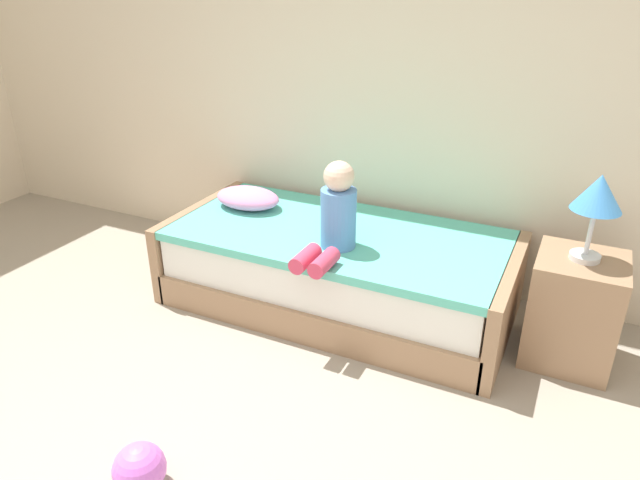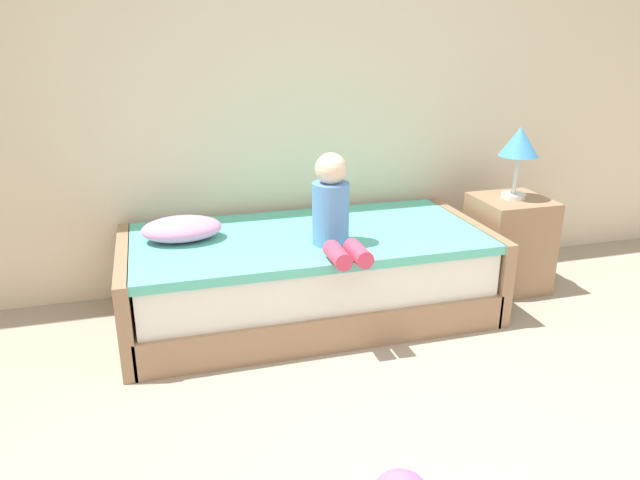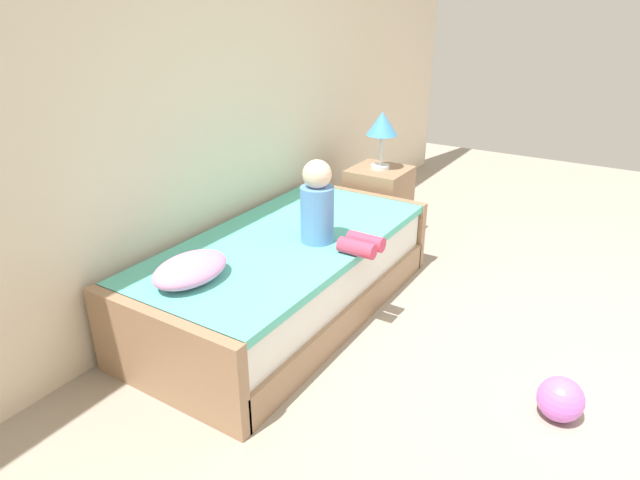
{
  "view_description": "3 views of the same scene",
  "coord_description": "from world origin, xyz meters",
  "px_view_note": "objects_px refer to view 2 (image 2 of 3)",
  "views": [
    {
      "loc": [
        1.18,
        -0.88,
        1.93
      ],
      "look_at": [
        -0.09,
        1.75,
        0.55
      ],
      "focal_mm": 32.3,
      "sensor_mm": 36.0,
      "label": 1
    },
    {
      "loc": [
        -0.92,
        -1.14,
        1.63
      ],
      "look_at": [
        -0.09,
        1.75,
        0.55
      ],
      "focal_mm": 33.74,
      "sensor_mm": 36.0,
      "label": 2
    },
    {
      "loc": [
        -2.54,
        0.21,
        1.83
      ],
      "look_at": [
        -0.09,
        1.75,
        0.55
      ],
      "focal_mm": 30.51,
      "sensor_mm": 36.0,
      "label": 3
    }
  ],
  "objects_px": {
    "child_figure": "(333,210)",
    "pillow": "(182,229)",
    "bed": "(308,275)",
    "table_lamp": "(519,145)",
    "nightstand": "(508,243)"
  },
  "relations": [
    {
      "from": "child_figure",
      "to": "pillow",
      "type": "xyz_separation_m",
      "value": [
        -0.78,
        0.33,
        -0.14
      ]
    },
    {
      "from": "bed",
      "to": "table_lamp",
      "type": "xyz_separation_m",
      "value": [
        1.35,
        0.03,
        0.69
      ]
    },
    {
      "from": "child_figure",
      "to": "pillow",
      "type": "relative_size",
      "value": 1.16
    },
    {
      "from": "nightstand",
      "to": "table_lamp",
      "type": "distance_m",
      "value": 0.64
    },
    {
      "from": "nightstand",
      "to": "child_figure",
      "type": "height_order",
      "value": "child_figure"
    },
    {
      "from": "table_lamp",
      "to": "nightstand",
      "type": "bearing_deg",
      "value": 0.0
    },
    {
      "from": "bed",
      "to": "pillow",
      "type": "relative_size",
      "value": 4.8
    },
    {
      "from": "nightstand",
      "to": "child_figure",
      "type": "relative_size",
      "value": 1.18
    },
    {
      "from": "bed",
      "to": "nightstand",
      "type": "height_order",
      "value": "nightstand"
    },
    {
      "from": "child_figure",
      "to": "table_lamp",
      "type": "bearing_deg",
      "value": 11.5
    },
    {
      "from": "nightstand",
      "to": "pillow",
      "type": "distance_m",
      "value": 2.07
    },
    {
      "from": "nightstand",
      "to": "table_lamp",
      "type": "height_order",
      "value": "table_lamp"
    },
    {
      "from": "nightstand",
      "to": "pillow",
      "type": "xyz_separation_m",
      "value": [
        -2.05,
        0.07,
        0.26
      ]
    },
    {
      "from": "table_lamp",
      "to": "bed",
      "type": "bearing_deg",
      "value": -178.73
    },
    {
      "from": "table_lamp",
      "to": "child_figure",
      "type": "bearing_deg",
      "value": -168.5
    }
  ]
}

